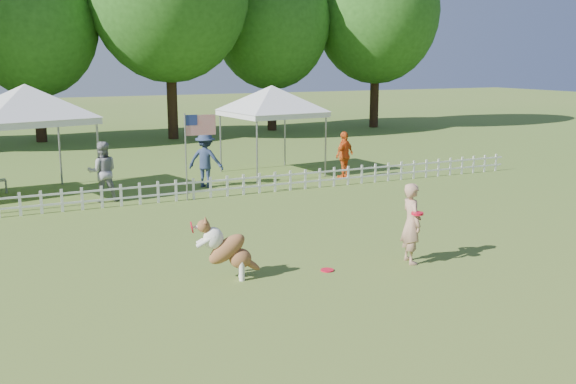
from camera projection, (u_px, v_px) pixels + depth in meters
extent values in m
plane|color=#3D6B21|center=(319.00, 271.00, 11.88)|extent=(120.00, 120.00, 0.00)
imported|color=tan|center=(411.00, 223.00, 12.24)|extent=(0.49, 0.64, 1.56)
cylinder|color=red|center=(327.00, 270.00, 11.91)|extent=(0.31, 0.31, 0.02)
imported|color=gray|center=(103.00, 172.00, 17.57)|extent=(0.89, 0.73, 1.66)
imported|color=#253250|center=(206.00, 160.00, 19.58)|extent=(1.25, 1.16, 1.69)
imported|color=#D95519|center=(344.00, 155.00, 21.02)|extent=(0.98, 0.74, 1.55)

